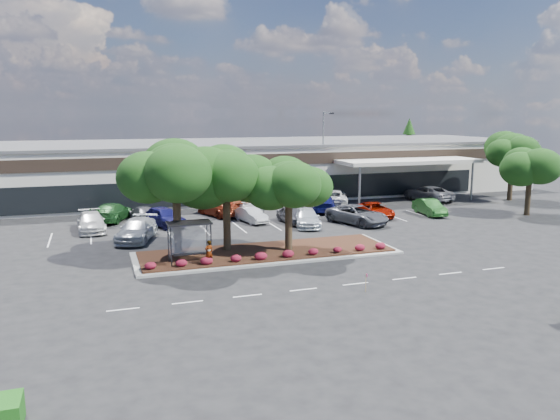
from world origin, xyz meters
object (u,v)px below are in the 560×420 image
object	(u,v)px
car_0	(91,222)
survey_stake	(366,280)
light_pole	(324,162)
car_1	(137,230)

from	to	relation	value
car_0	survey_stake	bearing A→B (deg)	-59.14
light_pole	car_0	distance (m)	26.29
light_pole	car_0	world-z (taller)	light_pole
light_pole	car_1	distance (m)	25.32
survey_stake	car_0	world-z (taller)	car_0
light_pole	car_1	xyz separation A→B (m)	(-21.25, -13.30, -3.54)
survey_stake	car_1	distance (m)	19.88
survey_stake	car_1	size ratio (longest dim) A/B	0.18
car_0	car_1	bearing A→B (deg)	-57.28
car_0	car_1	xyz separation A→B (m)	(3.31, -4.64, 0.05)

